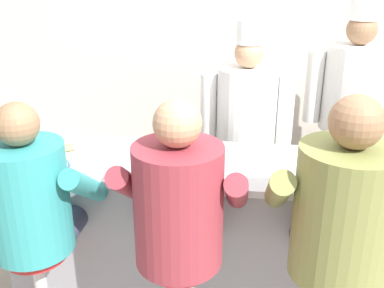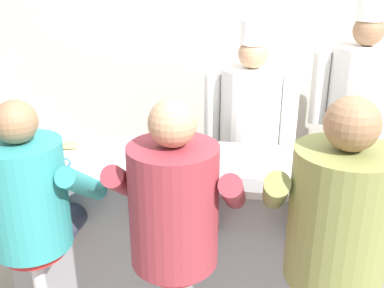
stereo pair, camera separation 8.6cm
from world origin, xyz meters
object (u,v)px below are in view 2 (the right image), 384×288
object	(u,v)px
ketchup_bottle_red	(334,160)
mustard_bottle_yellow	(372,163)
diner_seated_teal	(31,201)
coffee_mug_blue	(58,162)
cook_in_whites_near	(249,129)
cereal_bowl	(169,162)
diner_seated_olive	(337,220)
breakfast_plate	(70,148)
diner_seated_maroon	(176,210)
cook_in_whites_far	(357,110)

from	to	relation	value
ketchup_bottle_red	mustard_bottle_yellow	xyz separation A→B (m)	(0.19, -0.01, -0.00)
diner_seated_teal	ketchup_bottle_red	bearing A→B (deg)	18.06
coffee_mug_blue	cook_in_whites_near	distance (m)	1.38
coffee_mug_blue	diner_seated_teal	world-z (taller)	diner_seated_teal
cereal_bowl	diner_seated_teal	distance (m)	0.76
diner_seated_teal	diner_seated_olive	world-z (taller)	diner_seated_olive
cereal_bowl	diner_seated_olive	bearing A→B (deg)	-28.88
cook_in_whites_near	cereal_bowl	bearing A→B (deg)	-117.85
breakfast_plate	diner_seated_maroon	xyz separation A→B (m)	(0.79, -0.60, -0.01)
cook_in_whites_far	cereal_bowl	bearing A→B (deg)	-136.84
diner_seated_maroon	cook_in_whites_far	xyz separation A→B (m)	(1.07, 1.61, 0.05)
mustard_bottle_yellow	cereal_bowl	xyz separation A→B (m)	(-1.09, 0.01, -0.08)
breakfast_plate	cook_in_whites_far	distance (m)	2.12
diner_seated_teal	diner_seated_maroon	bearing A→B (deg)	0.18
diner_seated_teal	mustard_bottle_yellow	bearing A→B (deg)	15.81
ketchup_bottle_red	diner_seated_teal	size ratio (longest dim) A/B	0.15
diner_seated_olive	diner_seated_maroon	bearing A→B (deg)	-179.81
cereal_bowl	diner_seated_olive	world-z (taller)	diner_seated_olive
mustard_bottle_yellow	diner_seated_teal	size ratio (longest dim) A/B	0.15
cook_in_whites_far	diner_seated_olive	bearing A→B (deg)	-101.98
cook_in_whites_far	diner_seated_teal	bearing A→B (deg)	-138.02
breakfast_plate	cereal_bowl	bearing A→B (deg)	-10.69
ketchup_bottle_red	cereal_bowl	xyz separation A→B (m)	(-0.90, -0.00, -0.08)
coffee_mug_blue	cook_in_whites_near	size ratio (longest dim) A/B	0.07
mustard_bottle_yellow	ketchup_bottle_red	bearing A→B (deg)	176.71
ketchup_bottle_red	cook_in_whites_near	bearing A→B (deg)	121.51
mustard_bottle_yellow	diner_seated_olive	distance (m)	0.53
mustard_bottle_yellow	coffee_mug_blue	distance (m)	1.70
diner_seated_maroon	diner_seated_olive	bearing A→B (deg)	0.19
coffee_mug_blue	diner_seated_maroon	world-z (taller)	diner_seated_maroon
mustard_bottle_yellow	breakfast_plate	size ratio (longest dim) A/B	0.82
diner_seated_maroon	ketchup_bottle_red	bearing A→B (deg)	32.39
cook_in_whites_far	diner_seated_maroon	bearing A→B (deg)	-123.52
breakfast_plate	diner_seated_teal	bearing A→B (deg)	-83.88
diner_seated_olive	cook_in_whites_far	world-z (taller)	cook_in_whites_far
ketchup_bottle_red	diner_seated_teal	bearing A→B (deg)	-161.94
breakfast_plate	diner_seated_maroon	bearing A→B (deg)	-37.31
diner_seated_maroon	mustard_bottle_yellow	bearing A→B (deg)	26.46
cook_in_whites_near	cook_in_whites_far	xyz separation A→B (m)	(0.79, 0.34, 0.08)
diner_seated_teal	cook_in_whites_far	world-z (taller)	cook_in_whites_far
breakfast_plate	coffee_mug_blue	world-z (taller)	coffee_mug_blue
ketchup_bottle_red	diner_seated_olive	world-z (taller)	diner_seated_olive
diner_seated_teal	diner_seated_olive	xyz separation A→B (m)	(1.45, 0.00, 0.04)
breakfast_plate	diner_seated_olive	xyz separation A→B (m)	(1.52, -0.60, 0.01)
diner_seated_teal	cook_in_whites_near	bearing A→B (deg)	51.72
breakfast_plate	diner_seated_teal	xyz separation A→B (m)	(0.06, -0.61, -0.03)
diner_seated_teal	cook_in_whites_near	world-z (taller)	cook_in_whites_near
cook_in_whites_near	cook_in_whites_far	distance (m)	0.86
mustard_bottle_yellow	cereal_bowl	bearing A→B (deg)	179.57
mustard_bottle_yellow	breakfast_plate	world-z (taller)	mustard_bottle_yellow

